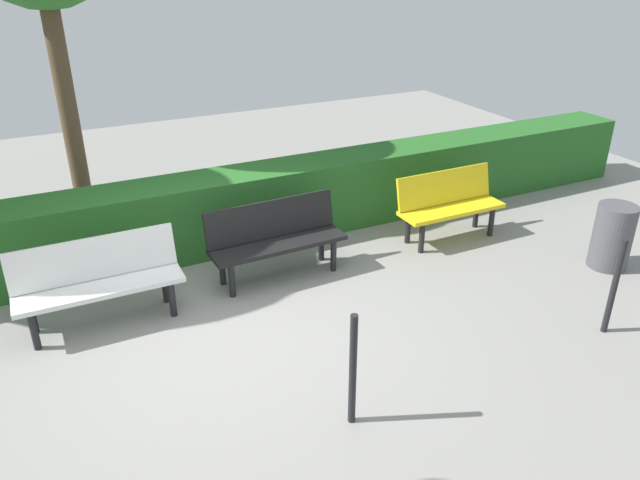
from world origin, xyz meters
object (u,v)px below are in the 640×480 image
object	(u,v)px
bench_white	(98,278)
trash_bin	(612,237)
bench_black	(275,236)
bench_yellow	(449,203)

from	to	relation	value
bench_white	trash_bin	bearing A→B (deg)	165.39
bench_black	trash_bin	distance (m)	3.89
trash_bin	bench_white	bearing A→B (deg)	-14.56
bench_yellow	bench_black	distance (m)	2.35
bench_white	bench_yellow	bearing A→B (deg)	-179.25
bench_black	bench_white	bearing A→B (deg)	1.64
bench_black	bench_white	xyz separation A→B (m)	(1.93, 0.11, 0.00)
bench_white	trash_bin	xyz separation A→B (m)	(-5.49, 1.43, -0.10)
bench_black	bench_yellow	bearing A→B (deg)	177.16
bench_black	bench_white	distance (m)	1.93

